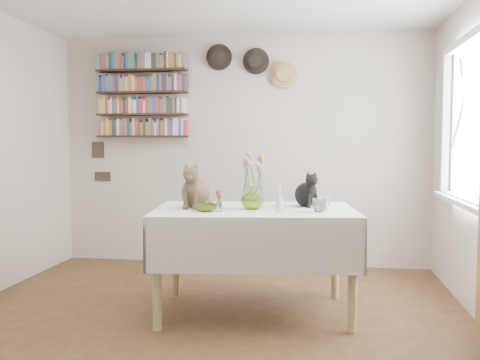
% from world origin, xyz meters
% --- Properties ---
extents(room, '(4.08, 4.58, 2.58)m').
position_xyz_m(room, '(0.00, 0.00, 1.25)').
color(room, brown).
rests_on(room, ground).
extents(window, '(0.12, 1.52, 1.32)m').
position_xyz_m(window, '(1.97, 0.80, 1.40)').
color(window, white).
rests_on(window, room).
extents(dining_table, '(1.64, 1.15, 0.82)m').
position_xyz_m(dining_table, '(0.34, 0.56, 0.62)').
color(dining_table, white).
rests_on(dining_table, room).
extents(tabby_cat, '(0.26, 0.32, 0.36)m').
position_xyz_m(tabby_cat, '(-0.14, 0.58, 1.00)').
color(tabby_cat, brown).
rests_on(tabby_cat, dining_table).
extents(black_cat, '(0.29, 0.31, 0.29)m').
position_xyz_m(black_cat, '(0.72, 0.77, 0.97)').
color(black_cat, black).
rests_on(black_cat, dining_table).
extents(flower_vase, '(0.18, 0.18, 0.18)m').
position_xyz_m(flower_vase, '(0.32, 0.52, 0.91)').
color(flower_vase, '#B1D63B').
rests_on(flower_vase, dining_table).
extents(green_bowl, '(0.19, 0.19, 0.05)m').
position_xyz_m(green_bowl, '(-0.00, 0.34, 0.85)').
color(green_bowl, '#B1D63B').
rests_on(green_bowl, dining_table).
extents(drinking_glass, '(0.15, 0.15, 0.10)m').
position_xyz_m(drinking_glass, '(0.83, 0.43, 0.87)').
color(drinking_glass, white).
rests_on(drinking_glass, dining_table).
extents(candlestick, '(0.05, 0.05, 0.19)m').
position_xyz_m(candlestick, '(0.54, 0.35, 0.89)').
color(candlestick, white).
rests_on(candlestick, dining_table).
extents(berry_jar, '(0.04, 0.04, 0.18)m').
position_xyz_m(berry_jar, '(0.09, 0.35, 0.90)').
color(berry_jar, white).
rests_on(berry_jar, dining_table).
extents(porcelain_figurine, '(0.06, 0.06, 0.11)m').
position_xyz_m(porcelain_figurine, '(0.88, 0.53, 0.87)').
color(porcelain_figurine, white).
rests_on(porcelain_figurine, dining_table).
extents(flower_bouquet, '(0.17, 0.13, 0.39)m').
position_xyz_m(flower_bouquet, '(0.32, 0.53, 1.16)').
color(flower_bouquet, '#4C7233').
rests_on(flower_bouquet, flower_vase).
extents(bookshelf_unit, '(1.00, 0.16, 0.91)m').
position_xyz_m(bookshelf_unit, '(-1.10, 2.16, 1.84)').
color(bookshelf_unit, black).
rests_on(bookshelf_unit, room).
extents(wall_hats, '(0.98, 0.09, 0.48)m').
position_xyz_m(wall_hats, '(0.12, 2.19, 2.17)').
color(wall_hats, black).
rests_on(wall_hats, room).
extents(wall_art_plaques, '(0.21, 0.02, 0.44)m').
position_xyz_m(wall_art_plaques, '(-1.63, 2.23, 1.12)').
color(wall_art_plaques, '#38281E').
rests_on(wall_art_plaques, room).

